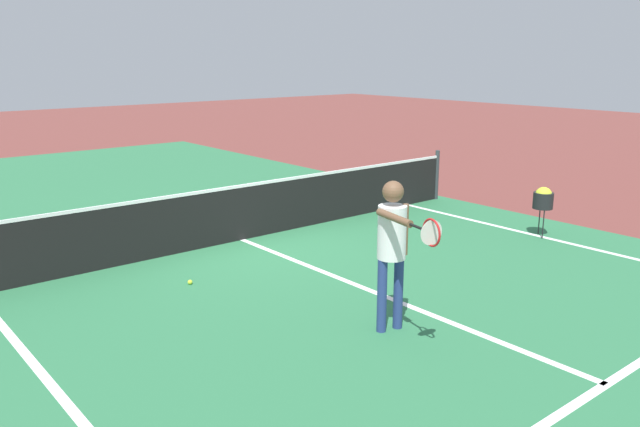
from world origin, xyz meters
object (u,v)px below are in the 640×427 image
tennis_ball_near_net (190,282)px  player_near (393,239)px  net (241,212)px  ball_hopper (543,199)px

tennis_ball_near_net → player_near: bearing=-69.7°
net → ball_hopper: size_ratio=11.58×
tennis_ball_near_net → net: bearing=38.5°
ball_hopper → tennis_ball_near_net: size_ratio=13.25×
net → ball_hopper: (4.12, -3.12, 0.18)m
net → player_near: 4.31m
player_near → ball_hopper: player_near is taller
player_near → ball_hopper: size_ratio=1.99×
net → tennis_ball_near_net: bearing=-141.5°
player_near → tennis_ball_near_net: player_near is taller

